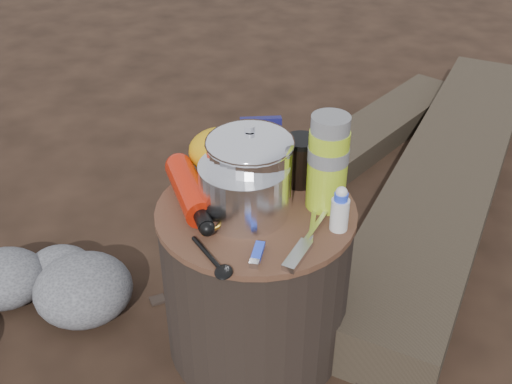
# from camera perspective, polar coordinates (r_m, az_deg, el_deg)

# --- Properties ---
(ground) EXTENTS (60.00, 60.00, 0.00)m
(ground) POSITION_cam_1_polar(r_m,az_deg,el_deg) (1.72, 0.00, -13.38)
(ground) COLOR black
(ground) RESTS_ON ground
(stump) EXTENTS (0.47, 0.47, 0.43)m
(stump) POSITION_cam_1_polar(r_m,az_deg,el_deg) (1.57, 0.00, -8.02)
(stump) COLOR black
(stump) RESTS_ON ground
(log_main) EXTENTS (0.97, 1.94, 0.16)m
(log_main) POSITION_cam_1_polar(r_m,az_deg,el_deg) (2.32, 17.51, 1.52)
(log_main) COLOR #30281E
(log_main) RESTS_ON ground
(log_small) EXTENTS (0.82, 1.06, 0.09)m
(log_small) POSITION_cam_1_polar(r_m,az_deg,el_deg) (2.62, 10.88, 5.53)
(log_small) COLOR #30281E
(log_small) RESTS_ON ground
(foil_windscreen) EXTENTS (0.21, 0.21, 0.13)m
(foil_windscreen) POSITION_cam_1_polar(r_m,az_deg,el_deg) (1.39, -1.09, 0.27)
(foil_windscreen) COLOR silver
(foil_windscreen) RESTS_ON stump
(camping_pot) EXTENTS (0.20, 0.20, 0.20)m
(camping_pot) POSITION_cam_1_polar(r_m,az_deg,el_deg) (1.40, -0.56, 2.21)
(camping_pot) COLOR white
(camping_pot) RESTS_ON stump
(fuel_bottle) EXTENTS (0.19, 0.29, 0.07)m
(fuel_bottle) POSITION_cam_1_polar(r_m,az_deg,el_deg) (1.45, -6.21, 0.19)
(fuel_bottle) COLOR red
(fuel_bottle) RESTS_ON stump
(thermos) EXTENTS (0.09, 0.09, 0.23)m
(thermos) POSITION_cam_1_polar(r_m,az_deg,el_deg) (1.40, 6.69, 2.68)
(thermos) COLOR #9EBF1F
(thermos) RESTS_ON stump
(travel_mug) EXTENTS (0.08, 0.08, 0.12)m
(travel_mug) POSITION_cam_1_polar(r_m,az_deg,el_deg) (1.50, 4.16, 2.87)
(travel_mug) COLOR black
(travel_mug) RESTS_ON stump
(stuff_sack) EXTENTS (0.18, 0.14, 0.12)m
(stuff_sack) POSITION_cam_1_polar(r_m,az_deg,el_deg) (1.54, -3.04, 3.78)
(stuff_sack) COLOR #C58E0D
(stuff_sack) RESTS_ON stump
(food_pouch) EXTENTS (0.11, 0.04, 0.13)m
(food_pouch) POSITION_cam_1_polar(r_m,az_deg,el_deg) (1.57, 0.46, 4.63)
(food_pouch) COLOR #13114B
(food_pouch) RESTS_ON stump
(lighter) EXTENTS (0.03, 0.08, 0.01)m
(lighter) POSITION_cam_1_polar(r_m,az_deg,el_deg) (1.30, 0.17, -5.59)
(lighter) COLOR blue
(lighter) RESTS_ON stump
(multitool) EXTENTS (0.06, 0.11, 0.01)m
(multitool) POSITION_cam_1_polar(r_m,az_deg,el_deg) (1.29, 3.89, -5.91)
(multitool) COLOR #BBBCC1
(multitool) RESTS_ON stump
(pot_grabber) EXTENTS (0.06, 0.15, 0.01)m
(pot_grabber) POSITION_cam_1_polar(r_m,az_deg,el_deg) (1.37, 5.24, -3.25)
(pot_grabber) COLOR #BBBCC1
(pot_grabber) RESTS_ON stump
(spork) EXTENTS (0.12, 0.14, 0.01)m
(spork) POSITION_cam_1_polar(r_m,az_deg,el_deg) (1.30, -4.54, -5.73)
(spork) COLOR black
(spork) RESTS_ON stump
(squeeze_bottle) EXTENTS (0.04, 0.04, 0.10)m
(squeeze_bottle) POSITION_cam_1_polar(r_m,az_deg,el_deg) (1.36, 7.81, -1.74)
(squeeze_bottle) COLOR silver
(squeeze_bottle) RESTS_ON stump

